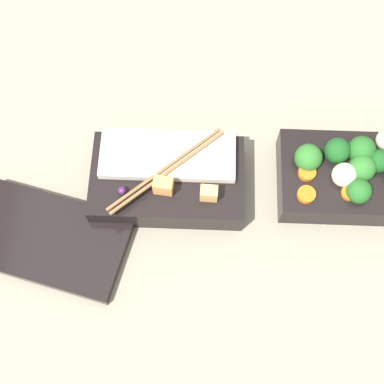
{
  "coord_description": "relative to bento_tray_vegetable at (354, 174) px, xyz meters",
  "views": [
    {
      "loc": [
        0.08,
        0.33,
        0.73
      ],
      "look_at": [
        0.09,
        0.05,
        0.05
      ],
      "focal_mm": 50.0,
      "sensor_mm": 36.0,
      "label": 1
    }
  ],
  "objects": [
    {
      "name": "bento_tray_vegetable",
      "position": [
        0.0,
        0.0,
        0.0
      ],
      "size": [
        0.22,
        0.13,
        0.08
      ],
      "color": "black",
      "rests_on": "ground_plane"
    },
    {
      "name": "ground_plane",
      "position": [
        0.14,
        -0.01,
        -0.03
      ],
      "size": [
        3.0,
        3.0,
        0.0
      ],
      "primitive_type": "plane",
      "color": "gray"
    },
    {
      "name": "bento_lid",
      "position": [
        0.43,
        0.11,
        -0.02
      ],
      "size": [
        0.24,
        0.17,
        0.02
      ],
      "primitive_type": "cube",
      "rotation": [
        0.0,
        0.0,
        -0.25
      ],
      "color": "black",
      "rests_on": "ground_plane"
    },
    {
      "name": "bento_tray_rice",
      "position": [
        0.27,
        0.01,
        -0.0
      ],
      "size": [
        0.22,
        0.14,
        0.07
      ],
      "color": "black",
      "rests_on": "ground_plane"
    }
  ]
}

